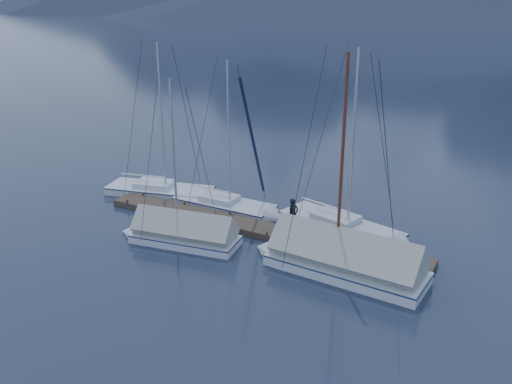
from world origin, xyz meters
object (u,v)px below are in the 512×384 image
at_px(sailboat_open_mid, 237,209).
at_px(sailboat_open_left, 174,193).
at_px(sailboat_covered_far, 176,234).
at_px(person, 293,215).
at_px(sailboat_open_right, 356,233).
at_px(sailboat_covered_near, 333,259).

bearing_deg(sailboat_open_mid, sailboat_open_left, 176.22).
bearing_deg(sailboat_covered_far, person, 35.37).
height_order(sailboat_open_left, sailboat_open_right, sailboat_open_right).
height_order(sailboat_open_left, sailboat_covered_far, sailboat_open_left).
relative_size(sailboat_open_right, person, 6.10).
xyz_separation_m(sailboat_open_left, sailboat_covered_far, (4.00, -5.19, 0.26)).
bearing_deg(sailboat_covered_far, sailboat_open_mid, 82.74).
relative_size(sailboat_open_mid, sailboat_covered_far, 1.04).
bearing_deg(sailboat_open_left, sailboat_open_mid, -3.78).
xyz_separation_m(sailboat_open_left, sailboat_covered_near, (11.86, -4.21, 0.35)).
xyz_separation_m(sailboat_covered_near, person, (-3.08, 2.41, 0.65)).
distance_m(sailboat_open_right, person, 3.38).
bearing_deg(sailboat_open_right, sailboat_open_left, 178.69).
bearing_deg(person, sailboat_covered_near, -103.85).
xyz_separation_m(sailboat_open_left, sailboat_open_right, (11.62, -0.27, 0.00)).
bearing_deg(person, sailboat_open_left, 102.59).
bearing_deg(sailboat_covered_far, sailboat_open_left, 127.63).
distance_m(sailboat_covered_near, sailboat_covered_far, 7.91).
bearing_deg(person, sailboat_open_right, -37.34).
bearing_deg(sailboat_covered_far, sailboat_open_right, 32.92).
bearing_deg(sailboat_covered_near, sailboat_open_left, 160.44).
xyz_separation_m(sailboat_open_mid, person, (4.15, -1.50, 1.02)).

